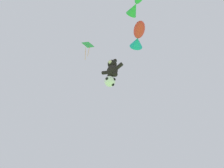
{
  "coord_description": "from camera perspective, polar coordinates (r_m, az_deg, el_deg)",
  "views": [
    {
      "loc": [
        6.38,
        -0.68,
        1.1
      ],
      "look_at": [
        1.72,
        6.75,
        9.68
      ],
      "focal_mm": 28.0,
      "sensor_mm": 36.0,
      "label": 1
    }
  ],
  "objects": [
    {
      "name": "fish_kite_emerald",
      "position": [
        13.7,
        8.25,
        25.15
      ],
      "size": [
        2.35,
        2.01,
        0.81
      ],
      "color": "green"
    },
    {
      "name": "diamond_kite",
      "position": [
        16.86,
        -7.88,
        12.26
      ],
      "size": [
        0.79,
        1.03,
        2.67
      ],
      "color": "green"
    },
    {
      "name": "teddy_bear_kite",
      "position": [
        15.02,
        0.07,
        5.0
      ],
      "size": [
        2.13,
        0.94,
        2.16
      ],
      "color": "black"
    },
    {
      "name": "fish_kite_crimson",
      "position": [
        14.96,
        8.47,
        15.17
      ],
      "size": [
        2.15,
        2.44,
        1.09
      ],
      "color": "red"
    },
    {
      "name": "soccer_ball_kite",
      "position": [
        14.35,
        -0.69,
        0.89
      ],
      "size": [
        1.01,
        1.01,
        0.93
      ],
      "color": "white"
    }
  ]
}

